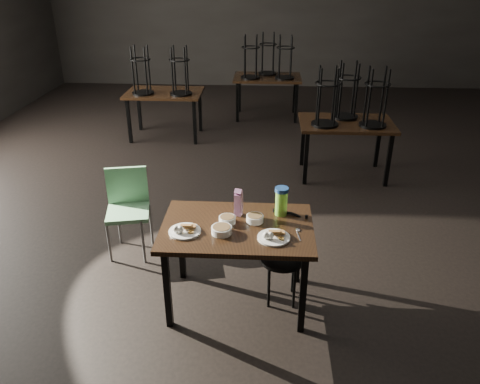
# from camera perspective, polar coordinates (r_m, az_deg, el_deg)

# --- Properties ---
(main_table) EXTENTS (1.20, 0.80, 0.75)m
(main_table) POSITION_cam_1_polar(r_m,az_deg,el_deg) (3.73, -0.35, -5.19)
(main_table) COLOR black
(main_table) RESTS_ON ground
(plate_left) EXTENTS (0.25, 0.25, 0.08)m
(plate_left) POSITION_cam_1_polar(r_m,az_deg,el_deg) (3.62, -6.80, -4.61)
(plate_left) COLOR white
(plate_left) RESTS_ON main_table
(plate_right) EXTENTS (0.25, 0.25, 0.08)m
(plate_right) POSITION_cam_1_polar(r_m,az_deg,el_deg) (3.53, 4.11, -5.38)
(plate_right) COLOR white
(plate_right) RESTS_ON main_table
(bowl_near) EXTENTS (0.13, 0.13, 0.05)m
(bowl_near) POSITION_cam_1_polar(r_m,az_deg,el_deg) (3.72, -1.57, -3.37)
(bowl_near) COLOR white
(bowl_near) RESTS_ON main_table
(bowl_far) EXTENTS (0.14, 0.14, 0.05)m
(bowl_far) POSITION_cam_1_polar(r_m,az_deg,el_deg) (3.74, 1.83, -3.22)
(bowl_far) COLOR white
(bowl_far) RESTS_ON main_table
(bowl_big) EXTENTS (0.16, 0.16, 0.05)m
(bowl_big) POSITION_cam_1_polar(r_m,az_deg,el_deg) (3.59, -2.26, -4.62)
(bowl_big) COLOR white
(bowl_big) RESTS_ON main_table
(juice_carton) EXTENTS (0.07, 0.07, 0.24)m
(juice_carton) POSITION_cam_1_polar(r_m,az_deg,el_deg) (3.80, -0.18, -1.35)
(juice_carton) COLOR #89186E
(juice_carton) RESTS_ON main_table
(water_bottle) EXTENTS (0.13, 0.13, 0.24)m
(water_bottle) POSITION_cam_1_polar(r_m,az_deg,el_deg) (3.81, 5.06, -1.09)
(water_bottle) COLOR #89DB40
(water_bottle) RESTS_ON main_table
(spoon) EXTENTS (0.05, 0.19, 0.01)m
(spoon) POSITION_cam_1_polar(r_m,az_deg,el_deg) (3.65, 7.09, -4.71)
(spoon) COLOR silver
(spoon) RESTS_ON main_table
(bentwood_chair) EXTENTS (0.41, 0.41, 0.78)m
(bentwood_chair) POSITION_cam_1_polar(r_m,az_deg,el_deg) (3.94, 5.49, -7.07)
(bentwood_chair) COLOR black
(bentwood_chair) RESTS_ON ground
(school_chair) EXTENTS (0.47, 0.47, 0.85)m
(school_chair) POSITION_cam_1_polar(r_m,az_deg,el_deg) (4.65, -13.50, -1.42)
(school_chair) COLOR #6BA676
(school_chair) RESTS_ON ground
(bg_table_left) EXTENTS (1.20, 0.80, 1.48)m
(bg_table_left) POSITION_cam_1_polar(r_m,az_deg,el_deg) (7.65, -9.30, 11.91)
(bg_table_left) COLOR black
(bg_table_left) RESTS_ON ground
(bg_table_right) EXTENTS (1.20, 0.80, 1.48)m
(bg_table_right) POSITION_cam_1_polar(r_m,az_deg,el_deg) (6.25, 12.91, 8.54)
(bg_table_right) COLOR black
(bg_table_right) RESTS_ON ground
(bg_table_far) EXTENTS (1.20, 0.80, 1.48)m
(bg_table_far) POSITION_cam_1_polar(r_m,az_deg,el_deg) (8.64, 3.36, 14.04)
(bg_table_far) COLOR black
(bg_table_far) RESTS_ON ground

